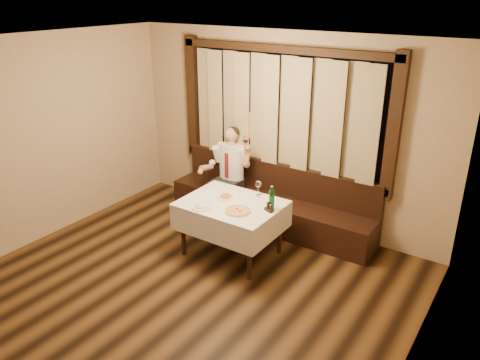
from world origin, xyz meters
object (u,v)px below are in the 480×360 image
Objects in this scene: banquette at (271,205)px; green_bottle at (272,200)px; pasta_red at (226,195)px; pasta_cream at (202,205)px; pizza at (238,211)px; seated_man at (229,166)px; dining_table at (231,210)px; cruet_caddy at (269,208)px.

banquette is 1.20m from green_bottle.
pasta_cream is at bearing -100.36° from pasta_red.
green_bottle is (0.53, -0.91, 0.58)m from banquette.
pizza is 0.46m from pasta_red.
pasta_cream is 0.85× the size of green_bottle.
green_bottle is at bearing -33.92° from seated_man.
green_bottle is (0.53, 0.11, 0.24)m from dining_table.
banquette is 0.86m from seated_man.
green_bottle is at bearing 110.74° from cruet_caddy.
cruet_caddy is at bearing -90.00° from green_bottle.
seated_man is at bearing -172.63° from banquette.
cruet_caddy is at bearing -2.51° from pasta_red.
cruet_caddy is at bearing 37.60° from pizza.
seated_man is (-0.47, 1.26, 0.03)m from pasta_cream.
pizza is 0.44m from green_bottle.
pasta_red is (-0.15, 0.08, 0.14)m from dining_table.
banquette is 1.21m from cruet_caddy.
pasta_cream is at bearing -149.65° from green_bottle.
seated_man is at bearing 146.08° from green_bottle.
banquette is 1.45m from pasta_cream.
pasta_red is at bearing -161.77° from cruet_caddy.
pasta_red is 0.42m from pasta_cream.
pizza is 0.39m from cruet_caddy.
seated_man is at bearing 126.47° from dining_table.
seated_man is (-0.69, 0.93, 0.17)m from dining_table.
seated_man is at bearing 129.35° from pizza.
pasta_red is 0.17× the size of seated_man.
pasta_cream is at bearing -162.14° from pizza.
pasta_red is at bearing 144.78° from pizza.
pizza is (0.23, -1.21, 0.46)m from banquette.
banquette is 10.18× the size of green_bottle.
seated_man is at bearing 164.86° from cruet_caddy.
pizza is 1.06× the size of green_bottle.
banquette is 9.62× the size of pizza.
banquette is at bearing 139.34° from cruet_caddy.
dining_table is (0.00, -1.02, 0.34)m from banquette.
cruet_caddy is at bearing -61.40° from banquette.
green_bottle is 0.11m from cruet_caddy.
pizza is 2.54× the size of cruet_caddy.
cruet_caddy reaches higher than pasta_cream.
pasta_red is at bearing -98.96° from banquette.
pasta_cream is at bearing -69.69° from seated_man.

